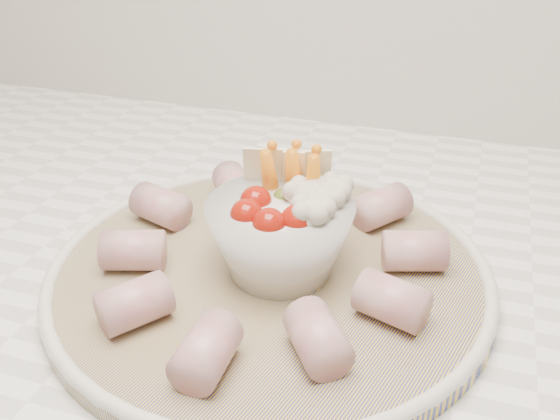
% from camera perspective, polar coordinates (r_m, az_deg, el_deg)
% --- Properties ---
extents(serving_platter, '(0.48, 0.48, 0.02)m').
position_cam_1_polar(serving_platter, '(0.56, -0.96, -5.62)').
color(serving_platter, navy).
rests_on(serving_platter, kitchen_counter).
extents(veggie_bowl, '(0.13, 0.13, 0.11)m').
position_cam_1_polar(veggie_bowl, '(0.53, 0.28, -1.88)').
color(veggie_bowl, silver).
rests_on(veggie_bowl, serving_platter).
extents(cured_meat_rolls, '(0.31, 0.31, 0.04)m').
position_cam_1_polar(cured_meat_rolls, '(0.55, -1.03, -3.68)').
color(cured_meat_rolls, '#AB4E5D').
rests_on(cured_meat_rolls, serving_platter).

